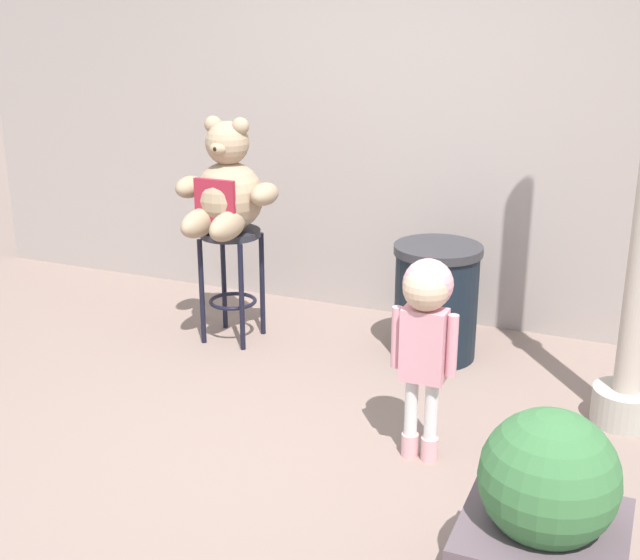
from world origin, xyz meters
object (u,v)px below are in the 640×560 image
(trash_bin, at_px, (436,301))
(bar_stool_with_teddy, at_px, (231,262))
(child_walking, at_px, (426,317))
(planter_with_shrub, at_px, (545,519))
(teddy_bear, at_px, (226,191))

(trash_bin, bearing_deg, bar_stool_with_teddy, -169.57)
(child_walking, distance_m, planter_with_shrub, 1.10)
(teddy_bear, height_order, planter_with_shrub, teddy_bear)
(teddy_bear, relative_size, child_walking, 0.71)
(child_walking, xyz_separation_m, planter_with_shrub, (0.67, -0.80, -0.36))
(bar_stool_with_teddy, xyz_separation_m, teddy_bear, (0.00, -0.03, 0.46))
(bar_stool_with_teddy, bearing_deg, child_walking, -32.00)
(bar_stool_with_teddy, relative_size, planter_with_shrub, 0.95)
(bar_stool_with_teddy, relative_size, child_walking, 0.73)
(bar_stool_with_teddy, xyz_separation_m, planter_with_shrub, (2.17, -1.73, -0.16))
(trash_bin, distance_m, planter_with_shrub, 2.17)
(trash_bin, bearing_deg, teddy_bear, -168.08)
(teddy_bear, height_order, trash_bin, teddy_bear)
(bar_stool_with_teddy, xyz_separation_m, trash_bin, (1.24, 0.23, -0.15))
(bar_stool_with_teddy, relative_size, teddy_bear, 1.04)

